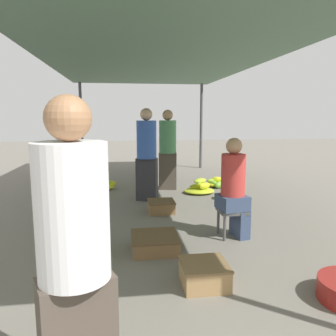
{
  "coord_description": "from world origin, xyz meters",
  "views": [
    {
      "loc": [
        -0.57,
        -1.05,
        1.51
      ],
      "look_at": [
        0.0,
        3.08,
        0.86
      ],
      "focal_mm": 35.0,
      "sensor_mm": 36.0,
      "label": 1
    }
  ],
  "objects_px": {
    "crate_mid": "(161,206)",
    "vendor_seated": "(234,187)",
    "banana_pile_right_1": "(199,188)",
    "crate_near": "(204,274)",
    "vendor_foreground": "(75,260)",
    "banana_pile_right_0": "(228,195)",
    "stool": "(232,214)",
    "banana_pile_right_2": "(216,183)",
    "banana_pile_left_1": "(77,195)",
    "banana_pile_left_0": "(89,245)",
    "crate_far": "(155,243)",
    "banana_pile_left_2": "(102,186)",
    "shopper_walking_mid": "(147,153)",
    "shopper_walking_far": "(168,149)"
  },
  "relations": [
    {
      "from": "banana_pile_left_1",
      "to": "shopper_walking_mid",
      "type": "relative_size",
      "value": 0.37
    },
    {
      "from": "banana_pile_left_0",
      "to": "crate_far",
      "type": "height_order",
      "value": "banana_pile_left_0"
    },
    {
      "from": "vendor_seated",
      "to": "banana_pile_right_0",
      "type": "bearing_deg",
      "value": 73.71
    },
    {
      "from": "crate_near",
      "to": "crate_mid",
      "type": "height_order",
      "value": "crate_near"
    },
    {
      "from": "banana_pile_right_1",
      "to": "crate_mid",
      "type": "bearing_deg",
      "value": -127.13
    },
    {
      "from": "vendor_seated",
      "to": "crate_mid",
      "type": "xyz_separation_m",
      "value": [
        -0.78,
        1.19,
        -0.55
      ]
    },
    {
      "from": "vendor_foreground",
      "to": "stool",
      "type": "xyz_separation_m",
      "value": [
        1.59,
        2.33,
        -0.55
      ]
    },
    {
      "from": "vendor_foreground",
      "to": "banana_pile_left_2",
      "type": "xyz_separation_m",
      "value": [
        -0.21,
        5.36,
        -0.77
      ]
    },
    {
      "from": "banana_pile_right_2",
      "to": "banana_pile_right_0",
      "type": "bearing_deg",
      "value": -95.59
    },
    {
      "from": "stool",
      "to": "banana_pile_left_1",
      "type": "bearing_deg",
      "value": 134.53
    },
    {
      "from": "stool",
      "to": "crate_near",
      "type": "height_order",
      "value": "stool"
    },
    {
      "from": "banana_pile_left_0",
      "to": "banana_pile_left_2",
      "type": "xyz_separation_m",
      "value": [
        -0.04,
        3.29,
        -0.02
      ]
    },
    {
      "from": "stool",
      "to": "crate_near",
      "type": "relative_size",
      "value": 0.86
    },
    {
      "from": "crate_mid",
      "to": "shopper_walking_far",
      "type": "relative_size",
      "value": 0.25
    },
    {
      "from": "banana_pile_right_1",
      "to": "crate_mid",
      "type": "xyz_separation_m",
      "value": [
        -0.91,
        -1.2,
        -0.02
      ]
    },
    {
      "from": "vendor_foreground",
      "to": "shopper_walking_far",
      "type": "distance_m",
      "value": 5.31
    },
    {
      "from": "vendor_seated",
      "to": "banana_pile_left_0",
      "type": "bearing_deg",
      "value": -171.52
    },
    {
      "from": "crate_mid",
      "to": "banana_pile_right_2",
      "type": "bearing_deg",
      "value": 51.25
    },
    {
      "from": "vendor_foreground",
      "to": "banana_pile_right_0",
      "type": "xyz_separation_m",
      "value": [
        2.11,
        4.06,
        -0.72
      ]
    },
    {
      "from": "stool",
      "to": "crate_far",
      "type": "relative_size",
      "value": 0.67
    },
    {
      "from": "stool",
      "to": "crate_mid",
      "type": "distance_m",
      "value": 1.43
    },
    {
      "from": "banana_pile_left_1",
      "to": "crate_mid",
      "type": "xyz_separation_m",
      "value": [
        1.45,
        -1.07,
        0.03
      ]
    },
    {
      "from": "vendor_seated",
      "to": "banana_pile_left_1",
      "type": "distance_m",
      "value": 3.23
    },
    {
      "from": "banana_pile_right_1",
      "to": "crate_near",
      "type": "relative_size",
      "value": 1.45
    },
    {
      "from": "vendor_foreground",
      "to": "banana_pile_right_0",
      "type": "height_order",
      "value": "vendor_foreground"
    },
    {
      "from": "banana_pile_left_2",
      "to": "crate_mid",
      "type": "height_order",
      "value": "crate_mid"
    },
    {
      "from": "banana_pile_right_0",
      "to": "crate_far",
      "type": "bearing_deg",
      "value": -127.05
    },
    {
      "from": "vendor_seated",
      "to": "banana_pile_right_1",
      "type": "distance_m",
      "value": 2.45
    },
    {
      "from": "vendor_foreground",
      "to": "crate_near",
      "type": "distance_m",
      "value": 1.68
    },
    {
      "from": "stool",
      "to": "banana_pile_right_1",
      "type": "bearing_deg",
      "value": 86.57
    },
    {
      "from": "crate_far",
      "to": "shopper_walking_far",
      "type": "xyz_separation_m",
      "value": [
        0.58,
        3.16,
        0.77
      ]
    },
    {
      "from": "vendor_foreground",
      "to": "crate_near",
      "type": "relative_size",
      "value": 3.86
    },
    {
      "from": "banana_pile_left_2",
      "to": "shopper_walking_mid",
      "type": "xyz_separation_m",
      "value": [
        0.87,
        -1.03,
        0.8
      ]
    },
    {
      "from": "stool",
      "to": "shopper_walking_far",
      "type": "relative_size",
      "value": 0.22
    },
    {
      "from": "crate_mid",
      "to": "vendor_seated",
      "type": "bearing_deg",
      "value": -56.71
    },
    {
      "from": "crate_far",
      "to": "shopper_walking_far",
      "type": "relative_size",
      "value": 0.32
    },
    {
      "from": "banana_pile_left_0",
      "to": "shopper_walking_mid",
      "type": "xyz_separation_m",
      "value": [
        0.82,
        2.26,
        0.77
      ]
    },
    {
      "from": "vendor_foreground",
      "to": "banana_pile_left_1",
      "type": "xyz_separation_m",
      "value": [
        -0.63,
        4.59,
        -0.77
      ]
    },
    {
      "from": "banana_pile_left_1",
      "to": "banana_pile_right_0",
      "type": "height_order",
      "value": "banana_pile_right_0"
    },
    {
      "from": "stool",
      "to": "banana_pile_right_2",
      "type": "distance_m",
      "value": 3.02
    },
    {
      "from": "banana_pile_left_2",
      "to": "banana_pile_right_0",
      "type": "height_order",
      "value": "banana_pile_right_0"
    },
    {
      "from": "vendor_foreground",
      "to": "banana_pile_right_0",
      "type": "bearing_deg",
      "value": 62.54
    },
    {
      "from": "banana_pile_right_2",
      "to": "banana_pile_left_1",
      "type": "bearing_deg",
      "value": -166.5
    },
    {
      "from": "banana_pile_right_2",
      "to": "crate_far",
      "type": "bearing_deg",
      "value": -117.01
    },
    {
      "from": "banana_pile_left_2",
      "to": "shopper_walking_far",
      "type": "bearing_deg",
      "value": -7.25
    },
    {
      "from": "banana_pile_left_2",
      "to": "vendor_seated",
      "type": "bearing_deg",
      "value": -59.02
    },
    {
      "from": "stool",
      "to": "vendor_foreground",
      "type": "bearing_deg",
      "value": -124.25
    },
    {
      "from": "vendor_foreground",
      "to": "banana_pile_right_2",
      "type": "relative_size",
      "value": 3.05
    },
    {
      "from": "banana_pile_left_0",
      "to": "shopper_walking_far",
      "type": "xyz_separation_m",
      "value": [
        1.32,
        3.12,
        0.77
      ]
    },
    {
      "from": "banana_pile_left_0",
      "to": "vendor_foreground",
      "type": "bearing_deg",
      "value": -85.35
    }
  ]
}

